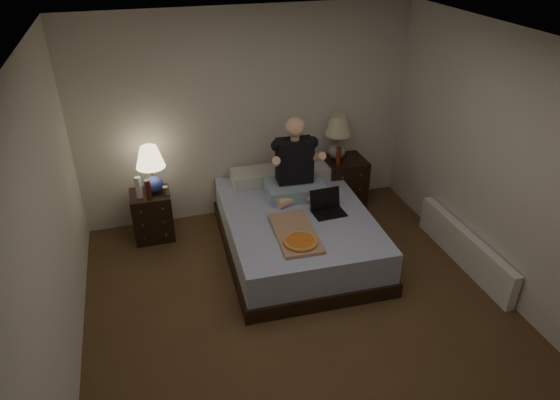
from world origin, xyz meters
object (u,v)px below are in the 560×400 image
object	(u,v)px
person	(296,159)
laptop	(329,204)
beer_bottle_left	(148,189)
lamp_right	(338,138)
bed	(297,231)
radiator	(464,248)
pizza_box	(301,242)
lamp_left	(151,170)
soda_can	(165,191)
nightstand_left	(153,215)
water_bottle	(138,187)
nightstand_right	(343,183)
beer_bottle_right	(338,156)

from	to	relation	value
person	laptop	bearing A→B (deg)	-62.38
beer_bottle_left	laptop	xyz separation A→B (m)	(1.84, -0.77, -0.06)
lamp_right	person	bearing A→B (deg)	-145.13
bed	beer_bottle_left	size ratio (longest dim) A/B	8.82
person	radiator	xyz separation A→B (m)	(1.56, -1.11, -0.77)
lamp_right	pizza_box	bearing A→B (deg)	-123.40
lamp_left	soda_can	xyz separation A→B (m)	(0.12, -0.10, -0.23)
nightstand_left	water_bottle	bearing A→B (deg)	-150.83
soda_can	water_bottle	bearing A→B (deg)	175.99
beer_bottle_left	bed	bearing A→B (deg)	-22.73
nightstand_right	lamp_left	world-z (taller)	lamp_left
lamp_left	pizza_box	distance (m)	1.92
lamp_right	laptop	bearing A→B (deg)	-116.07
nightstand_right	person	size ratio (longest dim) A/B	0.71
soda_can	pizza_box	bearing A→B (deg)	-47.87
laptop	beer_bottle_right	bearing A→B (deg)	59.53
nightstand_right	radiator	size ratio (longest dim) A/B	0.41
lamp_right	soda_can	distance (m)	2.17
water_bottle	pizza_box	world-z (taller)	water_bottle
nightstand_right	person	world-z (taller)	person
nightstand_right	radiator	xyz separation A→B (m)	(0.77, -1.54, -0.13)
lamp_left	soda_can	distance (m)	0.28
nightstand_right	laptop	size ratio (longest dim) A/B	1.95
soda_can	pizza_box	world-z (taller)	soda_can
laptop	nightstand_left	bearing A→B (deg)	151.88
pizza_box	nightstand_right	bearing A→B (deg)	56.01
person	water_bottle	bearing A→B (deg)	172.36
pizza_box	radiator	size ratio (longest dim) A/B	0.47
beer_bottle_right	person	distance (m)	0.74
nightstand_left	beer_bottle_left	xyz separation A→B (m)	(-0.01, -0.12, 0.40)
water_bottle	person	bearing A→B (deg)	-11.03
nightstand_right	water_bottle	world-z (taller)	water_bottle
nightstand_left	person	xyz separation A→B (m)	(1.61, -0.39, 0.68)
bed	nightstand_right	size ratio (longest dim) A/B	3.05
water_bottle	pizza_box	distance (m)	1.96
soda_can	beer_bottle_right	world-z (taller)	beer_bottle_right
nightstand_right	pizza_box	xyz separation A→B (m)	(-1.06, -1.40, 0.22)
nightstand_right	soda_can	world-z (taller)	soda_can
laptop	lamp_right	bearing A→B (deg)	61.57
pizza_box	nightstand_left	bearing A→B (deg)	137.50
beer_bottle_left	beer_bottle_right	world-z (taller)	beer_bottle_right
radiator	soda_can	bearing A→B (deg)	154.51
soda_can	pizza_box	size ratio (longest dim) A/B	0.13
nightstand_left	water_bottle	xyz separation A→B (m)	(-0.10, -0.06, 0.41)
nightstand_right	soda_can	size ratio (longest dim) A/B	6.64
bed	nightstand_right	world-z (taller)	nightstand_right
radiator	beer_bottle_left	bearing A→B (deg)	156.41
bed	lamp_right	xyz separation A→B (m)	(0.80, 0.85, 0.69)
nightstand_left	beer_bottle_right	world-z (taller)	beer_bottle_right
beer_bottle_right	person	world-z (taller)	person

